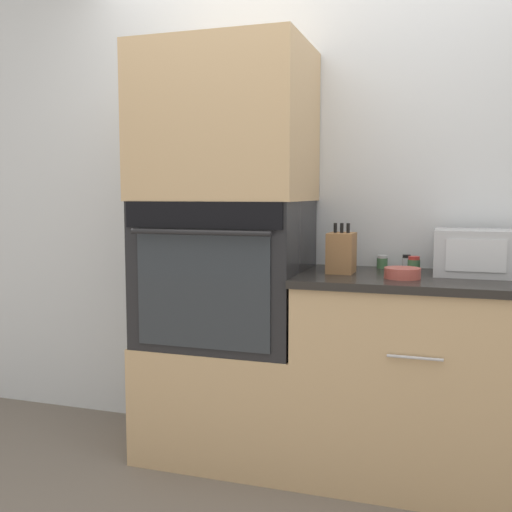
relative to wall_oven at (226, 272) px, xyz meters
name	(u,v)px	position (x,y,z in m)	size (l,w,h in m)	color
ground_plane	(288,491)	(0.40, -0.30, -0.92)	(12.00, 12.00, 0.00)	#6B6056
wall_back	(320,204)	(0.40, 0.33, 0.33)	(8.00, 0.05, 2.50)	silver
oven_cabinet_base	(227,397)	(0.00, 0.00, -0.64)	(0.80, 0.60, 0.57)	tan
wall_oven	(226,272)	(0.00, 0.00, 0.00)	(0.78, 0.64, 0.70)	black
oven_cabinet_upper	(225,124)	(0.00, 0.00, 0.71)	(0.80, 0.60, 0.73)	tan
counter_unit	(418,379)	(0.93, 0.00, -0.45)	(1.07, 0.63, 0.94)	tan
microwave	(480,253)	(1.18, 0.12, 0.12)	(0.39, 0.28, 0.21)	#B2B5BA
knife_block	(341,253)	(0.57, 0.02, 0.11)	(0.12, 0.16, 0.23)	olive
bowl	(402,273)	(0.85, -0.09, 0.04)	(0.16, 0.16, 0.05)	#B24C42
condiment_jar_near	(382,262)	(0.73, 0.25, 0.05)	(0.05, 0.05, 0.06)	#427047
condiment_jar_mid	(414,264)	(0.89, 0.17, 0.05)	(0.06, 0.06, 0.07)	#427047
condiment_jar_far	(407,262)	(0.85, 0.24, 0.05)	(0.04, 0.04, 0.07)	silver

